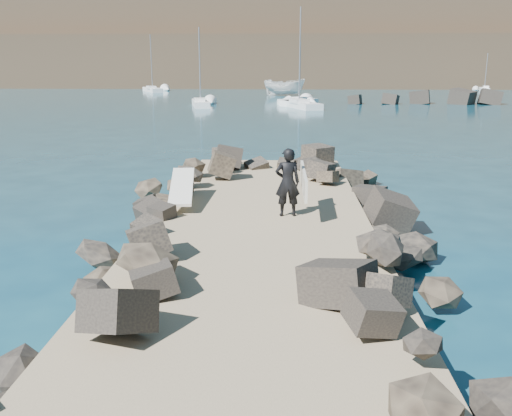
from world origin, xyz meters
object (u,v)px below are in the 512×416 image
(boat_imported, at_px, (284,87))
(sailboat_a, at_px, (200,103))
(surfboard_resting, at_px, (182,190))
(surfer_with_board, at_px, (290,182))

(boat_imported, distance_m, sailboat_a, 23.68)
(surfboard_resting, distance_m, sailboat_a, 47.07)
(boat_imported, xyz_separation_m, sailboat_a, (-9.27, -21.77, -0.87))
(surfer_with_board, height_order, sailboat_a, sailboat_a)
(sailboat_a, bearing_deg, boat_imported, 66.94)
(boat_imported, height_order, surfer_with_board, surfer_with_board)
(surfboard_resting, relative_size, boat_imported, 0.43)
(surfboard_resting, xyz_separation_m, sailboat_a, (-6.14, 46.66, -0.70))
(boat_imported, relative_size, surfer_with_board, 2.63)
(surfboard_resting, distance_m, surfer_with_board, 3.52)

